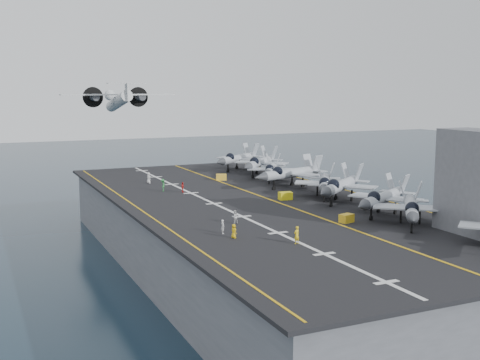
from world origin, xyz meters
name	(u,v)px	position (x,y,z in m)	size (l,w,h in m)	color
ground	(251,267)	(0.00, 0.00, 0.00)	(500.00, 500.00, 0.00)	#142135
hull	(251,236)	(0.00, 0.00, 5.00)	(36.00, 90.00, 10.00)	#56595E
flight_deck	(251,202)	(0.00, 0.00, 10.20)	(38.00, 92.00, 0.40)	black
foul_line	(269,199)	(3.00, 0.00, 10.42)	(0.35, 90.00, 0.02)	gold
landing_centerline	(214,204)	(-6.00, 0.00, 10.42)	(0.50, 90.00, 0.02)	silver
deck_edge_port	(141,210)	(-17.00, 0.00, 10.42)	(0.25, 90.00, 0.02)	gold
deck_edge_stbd	(353,192)	(18.50, 0.00, 10.42)	(0.25, 90.00, 0.02)	gold
fighter_jet_1	(411,207)	(10.59, -23.36, 12.78)	(15.69, 16.45, 4.77)	#9AA2AB
fighter_jet_2	(383,197)	(11.51, -16.71, 12.87)	(17.08, 15.45, 4.94)	#979EA8
fighter_jet_3	(341,185)	(11.69, -6.44, 13.01)	(18.02, 17.14, 5.22)	gray
fighter_jet_4	(325,182)	(11.61, -2.18, 12.81)	(15.35, 16.69, 4.82)	gray
fighter_jet_5	(291,172)	(11.61, 8.43, 13.02)	(17.42, 14.16, 5.24)	#9BA6AD
fighter_jet_6	(271,168)	(11.95, 16.64, 12.67)	(14.34, 15.70, 4.54)	#A2AAB1
fighter_jet_7	(260,162)	(13.30, 23.87, 13.04)	(17.95, 17.89, 5.28)	#9CA4AB
fighter_jet_8	(238,158)	(12.58, 32.70, 13.00)	(17.95, 16.81, 5.19)	gray
tow_cart_a	(347,218)	(4.52, -18.55, 10.93)	(2.02, 1.61, 1.06)	gold
tow_cart_b	(285,196)	(5.13, -1.39, 10.98)	(2.07, 1.47, 1.17)	yellow
tow_cart_c	(221,177)	(3.90, 20.99, 10.97)	(2.22, 1.86, 1.14)	gold
crew_0	(234,231)	(-11.69, -20.14, 11.21)	(0.80, 1.07, 1.62)	gold
crew_1	(223,227)	(-11.97, -17.59, 11.22)	(0.82, 1.09, 1.64)	silver
crew_2	(235,217)	(-8.51, -13.23, 11.25)	(1.03, 0.69, 1.69)	silver
crew_3	(163,185)	(-9.56, 13.65, 11.42)	(1.12, 1.40, 2.03)	#2A803B
crew_4	(183,187)	(-6.97, 11.27, 11.24)	(1.13, 1.21, 1.67)	red
crew_5	(149,178)	(-9.35, 22.92, 11.38)	(1.09, 1.35, 1.96)	silver
crew_6	(297,235)	(-6.53, -25.28, 11.38)	(1.35, 1.07, 1.96)	yellow
transport_plane	(119,101)	(-7.37, 52.91, 24.41)	(25.12, 17.16, 5.93)	silver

